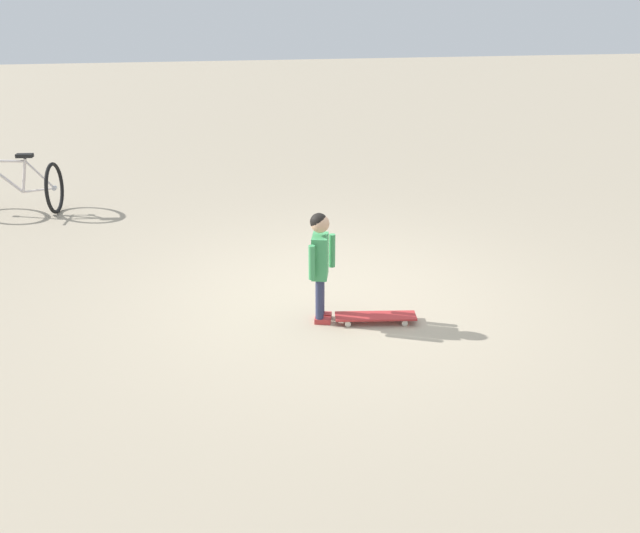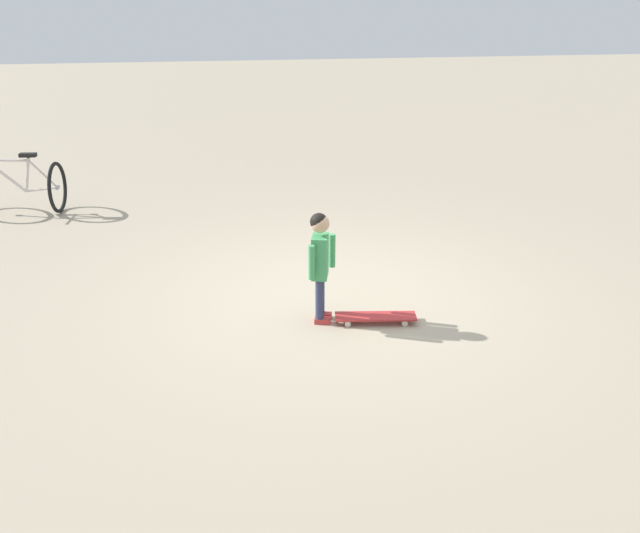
{
  "view_description": "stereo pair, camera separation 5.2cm",
  "coord_description": "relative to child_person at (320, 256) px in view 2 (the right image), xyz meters",
  "views": [
    {
      "loc": [
        6.21,
        -1.29,
        2.9
      ],
      "look_at": [
        0.55,
        -0.27,
        0.55
      ],
      "focal_mm": 38.13,
      "sensor_mm": 36.0,
      "label": 1
    },
    {
      "loc": [
        6.22,
        -1.24,
        2.9
      ],
      "look_at": [
        0.55,
        -0.27,
        0.55
      ],
      "focal_mm": 38.13,
      "sensor_mm": 36.0,
      "label": 2
    }
  ],
  "objects": [
    {
      "name": "ground_plane",
      "position": [
        -0.55,
        0.27,
        -0.66
      ],
      "size": [
        50.0,
        50.0,
        0.0
      ],
      "primitive_type": "plane",
      "color": "tan"
    },
    {
      "name": "child_person",
      "position": [
        0.0,
        0.0,
        0.0
      ],
      "size": [
        0.32,
        0.29,
        1.06
      ],
      "color": "#2D3351",
      "rests_on": "ground"
    },
    {
      "name": "skateboard",
      "position": [
        0.13,
        0.5,
        -0.6
      ],
      "size": [
        0.3,
        0.78,
        0.07
      ],
      "color": "#B22D2D",
      "rests_on": "ground"
    },
    {
      "name": "bicycle_near",
      "position": [
        -4.01,
        -3.53,
        -0.28
      ],
      "size": [
        0.83,
        1.15,
        0.85
      ],
      "color": "black",
      "rests_on": "ground"
    }
  ]
}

